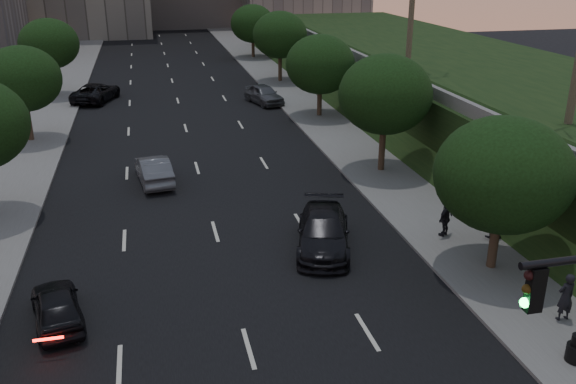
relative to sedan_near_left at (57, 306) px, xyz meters
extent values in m
cube|color=black|center=(6.06, 22.03, -0.64)|extent=(16.00, 140.00, 0.02)
cube|color=slate|center=(16.31, 22.03, -0.58)|extent=(4.50, 140.00, 0.15)
cube|color=slate|center=(-4.19, 22.03, -0.58)|extent=(4.50, 140.00, 0.15)
cube|color=black|center=(28.06, 20.03, 1.35)|extent=(18.00, 90.00, 4.00)
cube|color=slate|center=(19.56, 20.03, 3.70)|extent=(0.35, 90.00, 0.70)
cylinder|color=#38281C|center=(16.36, 0.03, 0.78)|extent=(0.36, 0.36, 2.86)
ellipsoid|color=black|center=(16.36, 0.03, 3.38)|extent=(5.20, 5.20, 4.42)
cylinder|color=#38281C|center=(16.36, 12.03, 0.96)|extent=(0.36, 0.36, 3.21)
ellipsoid|color=black|center=(16.36, 12.03, 3.88)|extent=(5.20, 5.20, 4.42)
cylinder|color=#38281C|center=(16.36, 25.03, 0.78)|extent=(0.36, 0.36, 2.86)
ellipsoid|color=black|center=(16.36, 25.03, 3.38)|extent=(5.20, 5.20, 4.42)
cylinder|color=#38281C|center=(16.36, 39.03, 0.96)|extent=(0.36, 0.36, 3.21)
ellipsoid|color=black|center=(16.36, 39.03, 3.88)|extent=(5.20, 5.20, 4.42)
cylinder|color=#38281C|center=(16.36, 54.03, 0.78)|extent=(0.36, 0.36, 2.86)
ellipsoid|color=black|center=(16.36, 54.03, 3.38)|extent=(5.20, 5.20, 4.42)
cylinder|color=#38281C|center=(-4.24, 23.03, 0.85)|extent=(0.36, 0.36, 2.99)
ellipsoid|color=black|center=(-4.24, 23.03, 3.57)|extent=(5.00, 5.00, 4.25)
cylinder|color=#38281C|center=(-4.24, 37.03, 0.98)|extent=(0.36, 0.36, 3.26)
ellipsoid|color=black|center=(-4.24, 37.03, 3.94)|extent=(5.00, 5.00, 4.25)
cube|color=black|center=(10.55, -10.23, 5.10)|extent=(0.32, 0.22, 0.95)
sphere|color=black|center=(10.37, -10.23, 5.43)|extent=(0.20, 0.20, 0.20)
sphere|color=#3F2B0A|center=(10.37, -10.23, 5.13)|extent=(0.20, 0.20, 0.20)
sphere|color=#19F24C|center=(10.37, -10.23, 4.83)|extent=(0.20, 0.20, 0.20)
cylinder|color=black|center=(15.66, -6.02, -0.30)|extent=(0.60, 0.60, 0.70)
imported|color=black|center=(0.00, 0.00, 0.00)|extent=(2.31, 4.06, 1.30)
imported|color=#585B60|center=(3.58, 13.17, 0.09)|extent=(2.15, 4.68, 1.49)
imported|color=black|center=(-0.65, 34.39, 0.14)|extent=(4.35, 6.22, 1.58)
imported|color=black|center=(10.37, 3.36, 0.12)|extent=(3.58, 5.73, 1.55)
imported|color=#4C4F53|center=(13.05, 30.32, 0.15)|extent=(3.09, 5.02, 1.59)
imported|color=black|center=(16.72, -3.94, 0.37)|extent=(0.65, 0.44, 1.74)
imported|color=black|center=(17.78, 2.44, 0.41)|extent=(1.01, 0.86, 1.82)
imported|color=black|center=(15.85, 3.07, 0.32)|extent=(1.03, 0.86, 1.65)
camera|label=1|loc=(3.60, -19.08, 11.12)|focal=38.00mm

